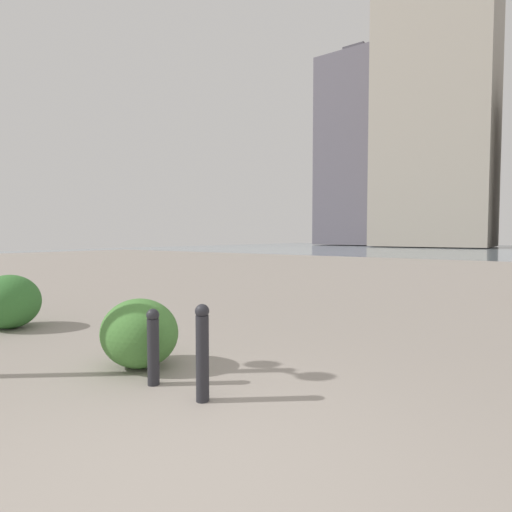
{
  "coord_description": "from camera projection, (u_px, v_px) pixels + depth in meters",
  "views": [
    {
      "loc": [
        -1.83,
        1.68,
        1.51
      ],
      "look_at": [
        5.19,
        -8.04,
        0.91
      ],
      "focal_mm": 28.48,
      "sensor_mm": 36.0,
      "label": 1
    }
  ],
  "objects": [
    {
      "name": "shrub_round",
      "position": [
        139.0,
        333.0,
        4.66
      ],
      "size": [
        0.93,
        0.83,
        0.79
      ],
      "color": "#477F38",
      "rests_on": "ground"
    },
    {
      "name": "shrub_wide",
      "position": [
        9.0,
        302.0,
        6.62
      ],
      "size": [
        1.03,
        0.93,
        0.88
      ],
      "color": "#387533",
      "rests_on": "ground"
    },
    {
      "name": "bollard_mid",
      "position": [
        153.0,
        345.0,
        4.1
      ],
      "size": [
        0.13,
        0.13,
        0.78
      ],
      "color": "#232328",
      "rests_on": "ground"
    },
    {
      "name": "building_annex",
      "position": [
        357.0,
        154.0,
        72.12
      ],
      "size": [
        10.56,
        13.17,
        34.25
      ],
      "color": "#5B5660",
      "rests_on": "ground"
    },
    {
      "name": "building_slab",
      "position": [
        436.0,
        117.0,
        59.21
      ],
      "size": [
        15.37,
        13.69,
        37.78
      ],
      "color": "#9E9384",
      "rests_on": "ground"
    },
    {
      "name": "bollard_near",
      "position": [
        202.0,
        351.0,
        3.68
      ],
      "size": [
        0.13,
        0.13,
        0.89
      ],
      "color": "#232328",
      "rests_on": "ground"
    }
  ]
}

